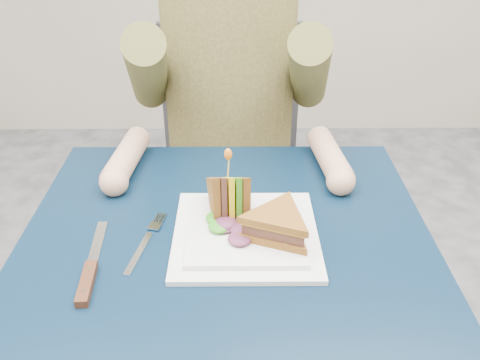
{
  "coord_description": "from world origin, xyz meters",
  "views": [
    {
      "loc": [
        0.02,
        -0.71,
        1.3
      ],
      "look_at": [
        0.02,
        0.07,
        0.82
      ],
      "focal_mm": 38.0,
      "sensor_mm": 36.0,
      "label": 1
    }
  ],
  "objects_px": {
    "table": "(227,278)",
    "sandwich_flat": "(278,225)",
    "sandwich_upright": "(229,198)",
    "knife": "(89,275)",
    "plate": "(246,232)",
    "chair": "(231,159)",
    "fork": "(145,243)",
    "diner": "(229,50)"
  },
  "relations": [
    {
      "from": "table",
      "to": "sandwich_flat",
      "type": "height_order",
      "value": "sandwich_flat"
    },
    {
      "from": "table",
      "to": "sandwich_upright",
      "type": "xyz_separation_m",
      "value": [
        0.0,
        0.07,
        0.13
      ]
    },
    {
      "from": "knife",
      "to": "plate",
      "type": "bearing_deg",
      "value": 22.93
    },
    {
      "from": "chair",
      "to": "sandwich_upright",
      "type": "height_order",
      "value": "chair"
    },
    {
      "from": "plate",
      "to": "knife",
      "type": "bearing_deg",
      "value": -157.07
    },
    {
      "from": "table",
      "to": "fork",
      "type": "xyz_separation_m",
      "value": [
        -0.15,
        0.0,
        0.08
      ]
    },
    {
      "from": "sandwich_upright",
      "to": "knife",
      "type": "xyz_separation_m",
      "value": [
        -0.23,
        -0.15,
        -0.05
      ]
    },
    {
      "from": "sandwich_upright",
      "to": "fork",
      "type": "bearing_deg",
      "value": -155.87
    },
    {
      "from": "table",
      "to": "sandwich_flat",
      "type": "relative_size",
      "value": 4.03
    },
    {
      "from": "plate",
      "to": "fork",
      "type": "xyz_separation_m",
      "value": [
        -0.18,
        -0.02,
        -0.01
      ]
    },
    {
      "from": "diner",
      "to": "fork",
      "type": "height_order",
      "value": "diner"
    },
    {
      "from": "sandwich_flat",
      "to": "fork",
      "type": "height_order",
      "value": "sandwich_flat"
    },
    {
      "from": "sandwich_upright",
      "to": "chair",
      "type": "bearing_deg",
      "value": 90.41
    },
    {
      "from": "table",
      "to": "sandwich_flat",
      "type": "distance_m",
      "value": 0.15
    },
    {
      "from": "table",
      "to": "fork",
      "type": "distance_m",
      "value": 0.17
    },
    {
      "from": "knife",
      "to": "diner",
      "type": "bearing_deg",
      "value": 70.61
    },
    {
      "from": "chair",
      "to": "sandwich_flat",
      "type": "height_order",
      "value": "chair"
    },
    {
      "from": "sandwich_flat",
      "to": "sandwich_upright",
      "type": "relative_size",
      "value": 1.23
    },
    {
      "from": "plate",
      "to": "diner",
      "type": "bearing_deg",
      "value": 93.82
    },
    {
      "from": "knife",
      "to": "chair",
      "type": "bearing_deg",
      "value": 73.36
    },
    {
      "from": "plate",
      "to": "sandwich_flat",
      "type": "distance_m",
      "value": 0.07
    },
    {
      "from": "table",
      "to": "chair",
      "type": "distance_m",
      "value": 0.67
    },
    {
      "from": "diner",
      "to": "fork",
      "type": "xyz_separation_m",
      "value": [
        -0.15,
        -0.55,
        -0.18
      ]
    },
    {
      "from": "diner",
      "to": "sandwich_flat",
      "type": "bearing_deg",
      "value": -80.69
    },
    {
      "from": "chair",
      "to": "fork",
      "type": "relative_size",
      "value": 5.23
    },
    {
      "from": "diner",
      "to": "fork",
      "type": "relative_size",
      "value": 4.19
    },
    {
      "from": "chair",
      "to": "fork",
      "type": "distance_m",
      "value": 0.7
    },
    {
      "from": "table",
      "to": "knife",
      "type": "relative_size",
      "value": 3.38
    },
    {
      "from": "table",
      "to": "plate",
      "type": "relative_size",
      "value": 2.88
    },
    {
      "from": "sandwich_flat",
      "to": "knife",
      "type": "xyz_separation_m",
      "value": [
        -0.31,
        -0.08,
        -0.04
      ]
    },
    {
      "from": "sandwich_flat",
      "to": "table",
      "type": "bearing_deg",
      "value": 178.55
    },
    {
      "from": "sandwich_upright",
      "to": "fork",
      "type": "xyz_separation_m",
      "value": [
        -0.15,
        -0.07,
        -0.05
      ]
    },
    {
      "from": "fork",
      "to": "knife",
      "type": "xyz_separation_m",
      "value": [
        -0.08,
        -0.09,
        0.0
      ]
    },
    {
      "from": "sandwich_flat",
      "to": "fork",
      "type": "distance_m",
      "value": 0.24
    },
    {
      "from": "plate",
      "to": "table",
      "type": "bearing_deg",
      "value": -146.97
    },
    {
      "from": "diner",
      "to": "sandwich_flat",
      "type": "relative_size",
      "value": 4.0
    },
    {
      "from": "sandwich_flat",
      "to": "fork",
      "type": "bearing_deg",
      "value": 179.26
    },
    {
      "from": "sandwich_upright",
      "to": "knife",
      "type": "bearing_deg",
      "value": -145.83
    },
    {
      "from": "plate",
      "to": "fork",
      "type": "height_order",
      "value": "plate"
    },
    {
      "from": "fork",
      "to": "knife",
      "type": "height_order",
      "value": "knife"
    },
    {
      "from": "plate",
      "to": "sandwich_flat",
      "type": "xyz_separation_m",
      "value": [
        0.06,
        -0.03,
        0.04
      ]
    },
    {
      "from": "table",
      "to": "plate",
      "type": "height_order",
      "value": "plate"
    }
  ]
}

